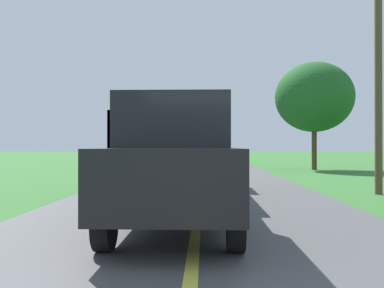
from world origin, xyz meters
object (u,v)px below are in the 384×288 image
(banana_truck_far, at_px, (195,144))
(following_car, at_px, (177,163))
(banana_truck_near, at_px, (175,142))
(utility_pole_roadside, at_px, (378,52))
(roadside_tree_near_left, at_px, (314,97))

(banana_truck_far, relative_size, following_car, 1.42)
(banana_truck_near, xyz_separation_m, following_car, (0.48, -6.11, -0.39))
(banana_truck_far, bearing_deg, utility_pole_roadside, -71.13)
(utility_pole_roadside, bearing_deg, following_car, -133.77)
(utility_pole_roadside, bearing_deg, banana_truck_near, 172.93)
(roadside_tree_near_left, distance_m, following_car, 18.61)
(banana_truck_far, height_order, roadside_tree_near_left, roadside_tree_near_left)
(banana_truck_far, xyz_separation_m, following_car, (0.22, -21.23, -0.39))
(banana_truck_near, distance_m, roadside_tree_near_left, 13.35)
(banana_truck_near, relative_size, following_car, 1.42)
(banana_truck_far, xyz_separation_m, roadside_tree_near_left, (6.75, -4.06, 2.60))
(utility_pole_roadside, distance_m, roadside_tree_near_left, 11.84)
(banana_truck_near, relative_size, utility_pole_roadside, 0.81)
(banana_truck_near, bearing_deg, banana_truck_far, 89.03)
(utility_pole_roadside, relative_size, following_car, 1.75)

